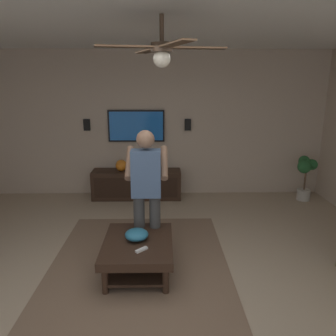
# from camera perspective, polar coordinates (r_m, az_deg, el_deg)

# --- Properties ---
(ground_plane) EXTENTS (8.05, 8.05, 0.00)m
(ground_plane) POSITION_cam_1_polar(r_m,az_deg,el_deg) (3.73, -4.24, -21.01)
(ground_plane) COLOR tan
(wall_back_tv) EXTENTS (0.10, 6.91, 2.79)m
(wall_back_tv) POSITION_cam_1_polar(r_m,az_deg,el_deg) (6.41, -2.77, 7.66)
(wall_back_tv) COLOR #BCA893
(wall_back_tv) RESTS_ON ground
(ceiling_slab) EXTENTS (6.76, 6.91, 0.10)m
(ceiling_slab) POSITION_cam_1_polar(r_m,az_deg,el_deg) (3.11, -5.34, 27.00)
(ceiling_slab) COLOR white
(area_rug) EXTENTS (2.66, 2.18, 0.01)m
(area_rug) POSITION_cam_1_polar(r_m,az_deg,el_deg) (4.24, -4.99, -16.15)
(area_rug) COLOR #7A604C
(area_rug) RESTS_ON ground
(coffee_table) EXTENTS (1.00, 0.80, 0.40)m
(coffee_table) POSITION_cam_1_polar(r_m,az_deg,el_deg) (3.93, -5.29, -14.02)
(coffee_table) COLOR #332116
(coffee_table) RESTS_ON ground
(media_console) EXTENTS (0.45, 1.70, 0.55)m
(media_console) POSITION_cam_1_polar(r_m,az_deg,el_deg) (6.34, -5.52, -2.87)
(media_console) COLOR #332116
(media_console) RESTS_ON ground
(tv) EXTENTS (0.05, 1.09, 0.61)m
(tv) POSITION_cam_1_polar(r_m,az_deg,el_deg) (6.34, -5.59, 7.37)
(tv) COLOR black
(person_standing) EXTENTS (0.53, 0.53, 1.64)m
(person_standing) POSITION_cam_1_polar(r_m,az_deg,el_deg) (4.04, -3.78, -3.29)
(person_standing) COLOR #3F3F3F
(person_standing) RESTS_ON ground
(potted_plant_tall) EXTENTS (0.37, 0.39, 0.86)m
(potted_plant_tall) POSITION_cam_1_polar(r_m,az_deg,el_deg) (6.62, 23.02, -0.85)
(potted_plant_tall) COLOR #B7B2A8
(potted_plant_tall) RESTS_ON ground
(bowl) EXTENTS (0.27, 0.27, 0.12)m
(bowl) POSITION_cam_1_polar(r_m,az_deg,el_deg) (3.89, -5.54, -11.56)
(bowl) COLOR teal
(bowl) RESTS_ON coffee_table
(remote_white) EXTENTS (0.13, 0.14, 0.02)m
(remote_white) POSITION_cam_1_polar(r_m,az_deg,el_deg) (3.67, -4.67, -14.12)
(remote_white) COLOR white
(remote_white) RESTS_ON coffee_table
(vase_round) EXTENTS (0.22, 0.22, 0.22)m
(vase_round) POSITION_cam_1_polar(r_m,az_deg,el_deg) (6.24, -8.21, 0.44)
(vase_round) COLOR orange
(vase_round) RESTS_ON media_console
(wall_speaker_left) EXTENTS (0.06, 0.12, 0.22)m
(wall_speaker_left) POSITION_cam_1_polar(r_m,az_deg,el_deg) (6.34, 3.50, 7.62)
(wall_speaker_left) COLOR black
(wall_speaker_right) EXTENTS (0.06, 0.12, 0.22)m
(wall_speaker_right) POSITION_cam_1_polar(r_m,az_deg,el_deg) (6.49, -14.08, 7.38)
(wall_speaker_right) COLOR black
(ceiling_fan) EXTENTS (1.16, 1.20, 0.46)m
(ceiling_fan) POSITION_cam_1_polar(r_m,az_deg,el_deg) (3.13, -1.11, 19.94)
(ceiling_fan) COLOR #4C3828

